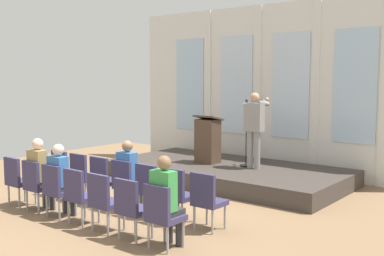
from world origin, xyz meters
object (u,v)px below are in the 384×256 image
Objects in this scene: chair_r0_c6 at (207,198)px; chair_r1_c0 at (18,178)px; chair_r1_c6 at (162,213)px; chair_r1_c2 at (57,188)px; chair_r0_c3 at (126,182)px; chair_r0_c5 at (177,192)px; chair_r0_c1 at (83,174)px; chair_r1_c3 at (79,193)px; lectern at (208,140)px; audience_r1_c6 at (166,197)px; chair_r1_c5 at (132,205)px; chair_r0_c2 at (104,178)px; chair_r1_c4 at (104,199)px; mic_stand at (246,152)px; speaker at (254,125)px; chair_r0_c4 at (150,187)px; chair_r1_c1 at (37,183)px; chair_r0_c0 at (64,170)px; audience_r0_c3 at (129,171)px; audience_r1_c1 at (40,171)px; audience_r1_c2 at (61,176)px.

chair_r0_c6 and chair_r1_c0 have the same top height.
chair_r1_c2 is at bearing 180.00° from chair_r1_c6.
chair_r0_c3 and chair_r0_c5 have the same top height.
chair_r0_c1 is 1.00× the size of chair_r1_c3.
audience_r1_c6 is (2.36, -4.17, -0.19)m from lectern.
chair_r1_c5 is at bearing 180.00° from chair_r1_c6.
chair_r0_c2 is at bearing 0.00° from chair_r0_c1.
mic_stand is at bearing 92.19° from chair_r1_c4.
chair_r0_c1 is 3.21m from audience_r1_c6.
speaker is 3.91m from chair_r0_c1.
chair_r1_c5 is (0.61, -1.05, 0.00)m from chair_r0_c4.
audience_r1_c6 reaches higher than chair_r0_c3.
chair_r1_c1 is 2.44m from chair_r1_c5.
mic_stand is at bearing 107.42° from chair_r1_c6.
chair_r1_c1 is at bearing -161.06° from chair_r0_c6.
chair_r0_c4 and chair_r1_c1 have the same top height.
chair_r1_c5 is at bearing -40.63° from chair_r0_c3.
chair_r0_c0 and chair_r0_c5 have the same top height.
chair_r0_c5 is 1.61m from chair_r1_c3.
chair_r1_c4 is at bearing 180.00° from chair_r1_c5.
chair_r0_c5 is (0.78, -3.39, -0.18)m from mic_stand.
lectern is at bearing 119.50° from audience_r1_c6.
chair_r0_c3 is 1.83m from chair_r0_c6.
chair_r1_c3 is (1.83, 0.00, 0.00)m from chair_r1_c0.
audience_r0_c3 is 1.30m from chair_r1_c4.
chair_r1_c3 is at bearing -139.37° from chair_r0_c5.
lectern reaches higher than chair_r0_c1.
audience_r0_c3 reaches higher than chair_r1_c2.
lectern is (-1.24, -0.08, -0.44)m from speaker.
chair_r1_c4 is (1.83, -0.08, -0.21)m from audience_r1_c1.
chair_r0_c5 is 2.66m from chair_r1_c1.
chair_r1_c1 is at bearing 0.00° from chair_r1_c0.
audience_r1_c1 is (-0.69, -4.17, -0.19)m from lectern.
chair_r0_c3 is 1.00× the size of chair_r1_c6.
audience_r1_c1 is 1.00× the size of audience_r1_c6.
lectern is 3.17m from audience_r0_c3.
chair_r1_c0 and chair_r1_c3 have the same top height.
audience_r1_c2 is at bearing 172.25° from chair_r1_c3.
chair_r0_c6 is 1.00× the size of chair_r1_c2.
audience_r0_c3 is 1.15m from chair_r1_c3.
mic_stand is 3.33m from audience_r0_c3.
audience_r0_c3 reaches higher than chair_r1_c0.
audience_r1_c6 reaches higher than chair_r0_c5.
audience_r1_c1 is at bearing -158.39° from chair_r0_c5.
chair_r1_c0 is at bearing -172.50° from audience_r1_c1.
audience_r1_c2 is (1.22, -0.97, 0.18)m from chair_r0_c0.
chair_r1_c2 is (-1.83, -1.05, 0.00)m from chair_r0_c5.
lectern is 1.23× the size of chair_r0_c0.
chair_r1_c1 is (-0.69, -4.25, -0.40)m from lectern.
audience_r1_c6 is (3.05, -0.97, 0.21)m from chair_r0_c1.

